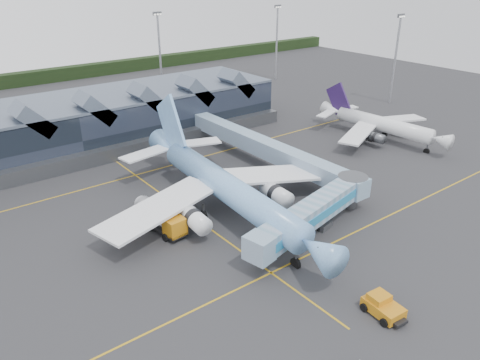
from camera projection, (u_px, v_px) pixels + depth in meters
ground at (231, 244)px, 61.45m from camera, size 260.00×260.00×0.00m
taxi_stripes at (190, 215)px, 68.63m from camera, size 120.00×60.00×0.01m
tree_line_far at (12, 80)px, 139.69m from camera, size 260.00×4.00×4.00m
terminal at (64, 127)px, 90.64m from camera, size 90.00×22.25×12.52m
light_masts at (145, 60)px, 113.03m from camera, size 132.40×42.56×22.45m
main_airliner at (223, 185)px, 67.86m from camera, size 39.58×45.65×14.66m
regional_jet at (379, 123)px, 97.59m from camera, size 27.63×30.16×10.35m
jet_bridge at (319, 209)px, 62.99m from camera, size 25.57×8.62×5.24m
fuel_truck at (158, 216)px, 64.46m from camera, size 3.62×10.39×3.46m
pushback_tug at (383, 306)px, 48.82m from camera, size 3.31×4.88×2.06m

